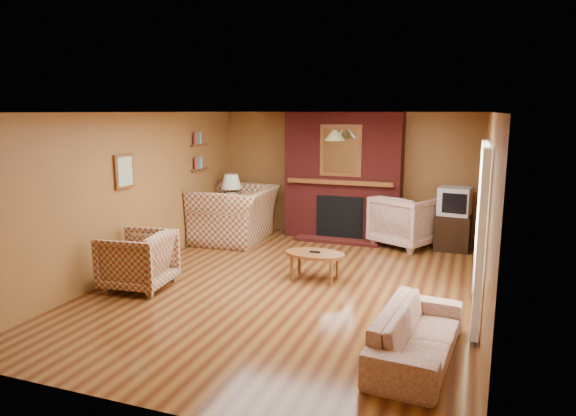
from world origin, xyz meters
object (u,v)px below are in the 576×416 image
at_px(plaid_loveseat, 235,214).
at_px(table_lamp, 231,189).
at_px(tv_stand, 453,232).
at_px(floral_sofa, 417,334).
at_px(floral_armchair, 406,221).
at_px(crt_tv, 455,201).
at_px(plaid_armchair, 138,260).
at_px(coffee_table, 315,256).
at_px(side_table, 232,221).
at_px(fireplace, 343,177).

bearing_deg(plaid_loveseat, table_lamp, -148.20).
height_order(plaid_loveseat, tv_stand, plaid_loveseat).
xyz_separation_m(floral_sofa, floral_armchair, (-0.67, 4.35, 0.22)).
relative_size(plaid_loveseat, crt_tv, 2.66).
bearing_deg(tv_stand, floral_armchair, -173.75).
bearing_deg(tv_stand, floral_sofa, -87.73).
distance_m(plaid_armchair, floral_sofa, 3.93).
bearing_deg(plaid_armchair, floral_sofa, 72.36).
xyz_separation_m(floral_sofa, crt_tv, (0.15, 4.38, 0.62)).
distance_m(floral_armchair, tv_stand, 0.84).
xyz_separation_m(floral_sofa, coffee_table, (-1.66, 1.96, 0.11)).
distance_m(floral_armchair, side_table, 3.35).
bearing_deg(plaid_armchair, fireplace, 146.70).
xyz_separation_m(fireplace, floral_sofa, (1.90, -4.57, -0.93)).
bearing_deg(plaid_loveseat, side_table, -148.20).
xyz_separation_m(floral_sofa, tv_stand, (0.15, 4.38, 0.06)).
relative_size(plaid_loveseat, floral_sofa, 0.90).
bearing_deg(tv_stand, fireplace, 179.08).
bearing_deg(tv_stand, side_table, -170.95).
bearing_deg(table_lamp, floral_armchair, 5.51).
distance_m(table_lamp, tv_stand, 4.21).
bearing_deg(side_table, fireplace, 14.29).
bearing_deg(coffee_table, floral_sofa, -49.77).
distance_m(plaid_loveseat, table_lamp, 0.60).
height_order(plaid_armchair, tv_stand, plaid_armchair).
height_order(plaid_loveseat, coffee_table, plaid_loveseat).
xyz_separation_m(floral_armchair, side_table, (-3.33, -0.32, -0.19)).
height_order(fireplace, floral_armchair, fireplace).
height_order(plaid_loveseat, table_lamp, table_lamp).
height_order(plaid_loveseat, crt_tv, crt_tv).
distance_m(fireplace, plaid_loveseat, 2.16).
relative_size(plaid_armchair, side_table, 1.59).
xyz_separation_m(plaid_loveseat, plaid_armchair, (-0.10, -2.88, -0.11)).
xyz_separation_m(coffee_table, side_table, (-2.34, 2.08, -0.08)).
distance_m(plaid_loveseat, tv_stand, 3.97).
bearing_deg(crt_tv, side_table, -175.26).
relative_size(floral_armchair, side_table, 1.87).
xyz_separation_m(plaid_loveseat, side_table, (-0.25, 0.35, -0.23)).
bearing_deg(fireplace, coffee_table, -84.65).
bearing_deg(coffee_table, crt_tv, 53.27).
bearing_deg(fireplace, side_table, -165.71).
bearing_deg(fireplace, tv_stand, -5.15).
bearing_deg(floral_armchair, floral_sofa, 125.64).
bearing_deg(table_lamp, tv_stand, 4.82).
bearing_deg(side_table, table_lamp, 0.00).
bearing_deg(plaid_armchair, table_lamp, 176.69).
xyz_separation_m(side_table, tv_stand, (4.15, 0.35, 0.04)).
bearing_deg(side_table, plaid_armchair, -87.35).
bearing_deg(floral_sofa, table_lamp, 49.90).
bearing_deg(floral_armchair, tv_stand, -151.12).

